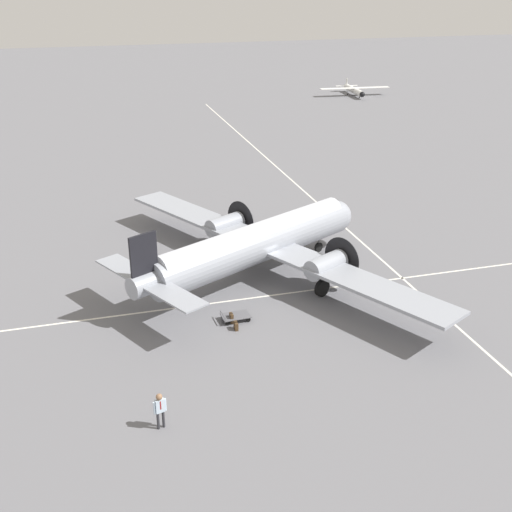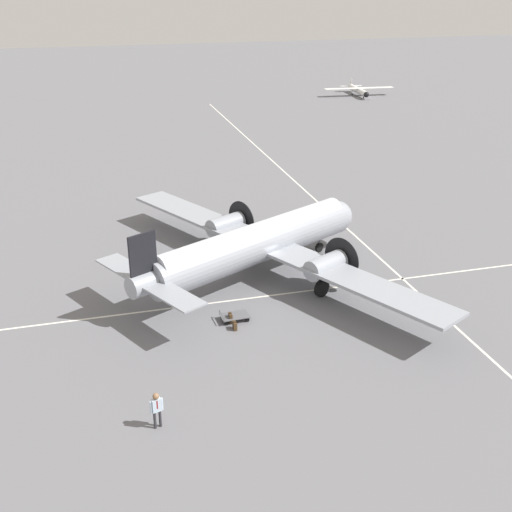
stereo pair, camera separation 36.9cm
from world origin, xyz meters
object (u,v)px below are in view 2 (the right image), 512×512
(airliner_main, at_px, (260,242))
(suitcase_near_door, at_px, (230,318))
(baggage_cart, at_px, (234,316))
(crew_foreground, at_px, (157,407))
(light_aircraft_distant, at_px, (359,90))
(suitcase_upright_spare, at_px, (235,326))

(airliner_main, distance_m, suitcase_near_door, 6.72)
(baggage_cart, bearing_deg, suitcase_near_door, -152.02)
(crew_foreground, distance_m, light_aircraft_distant, 85.11)
(airliner_main, xyz_separation_m, suitcase_near_door, (-5.47, 3.29, -2.11))
(suitcase_upright_spare, bearing_deg, crew_foreground, 144.35)
(crew_foreground, distance_m, suitcase_upright_spare, 9.02)
(suitcase_near_door, bearing_deg, airliner_main, -31.04)
(crew_foreground, relative_size, suitcase_near_door, 2.92)
(airliner_main, bearing_deg, suitcase_near_door, -148.55)
(suitcase_upright_spare, distance_m, baggage_cart, 1.03)
(airliner_main, distance_m, baggage_cart, 6.46)
(airliner_main, relative_size, crew_foreground, 14.38)
(airliner_main, height_order, suitcase_upright_spare, airliner_main)
(crew_foreground, bearing_deg, airliner_main, -137.01)
(crew_foreground, height_order, light_aircraft_distant, light_aircraft_distant)
(airliner_main, relative_size, light_aircraft_distant, 2.24)
(baggage_cart, bearing_deg, crew_foreground, -126.48)
(airliner_main, distance_m, suitcase_upright_spare, 7.41)
(airliner_main, relative_size, suitcase_upright_spare, 51.52)
(airliner_main, height_order, baggage_cart, airliner_main)
(baggage_cart, distance_m, light_aircraft_distant, 75.20)
(crew_foreground, bearing_deg, baggage_cart, -138.41)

